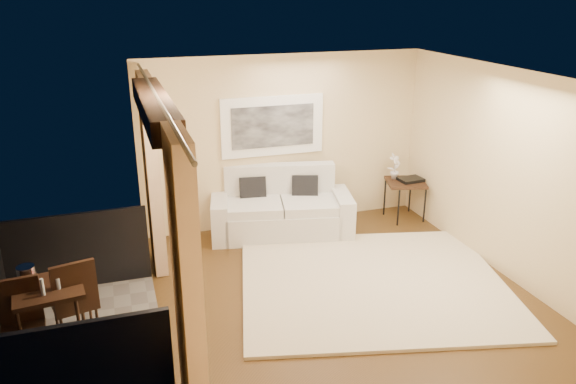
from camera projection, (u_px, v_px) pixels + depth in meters
floor at (344, 295)px, 7.01m from camera, size 5.00×5.00×0.00m
room_shell at (154, 106)px, 5.53m from camera, size 5.00×6.40×5.00m
balcony at (60, 330)px, 5.99m from camera, size 1.81×2.60×1.17m
curtains at (165, 217)px, 5.94m from camera, size 0.16×4.80×2.64m
artwork at (273, 126)px, 8.60m from camera, size 1.62×0.07×0.92m
rug at (373, 282)px, 7.28m from camera, size 3.95×3.63×0.04m
sofa at (281, 210)px, 8.71m from camera, size 2.28×1.34×1.03m
side_table at (406, 184)px, 9.16m from camera, size 0.74×0.74×0.65m
tray at (411, 179)px, 9.14m from camera, size 0.40×0.31×0.05m
orchid at (395, 166)px, 9.17m from camera, size 0.27×0.23×0.43m
bistro_table at (49, 294)px, 5.69m from camera, size 0.74×0.74×0.78m
balcony_chair_far at (75, 296)px, 5.84m from camera, size 0.53×0.54×1.02m
balcony_chair_near at (22, 318)px, 5.54m from camera, size 0.44×0.45×0.95m
ice_bucket at (27, 275)px, 5.67m from camera, size 0.18×0.18×0.20m
candle at (56, 277)px, 5.78m from camera, size 0.06×0.06×0.07m
vase at (42, 287)px, 5.47m from camera, size 0.04×0.04×0.18m
glass_a at (58, 283)px, 5.61m from camera, size 0.06×0.06×0.12m
glass_b at (68, 277)px, 5.71m from camera, size 0.06×0.06×0.12m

